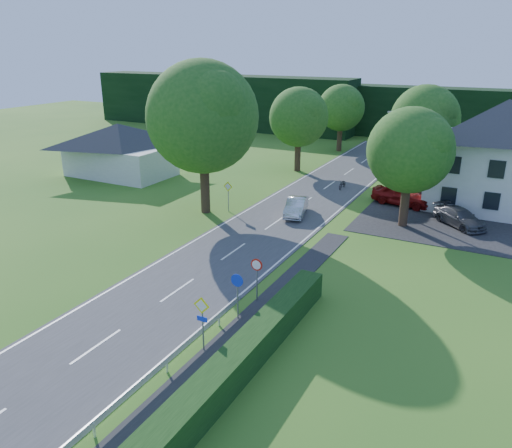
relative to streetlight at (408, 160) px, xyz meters
The scene contains 27 objects.
road 13.59m from the streetlight, 128.88° to the right, with size 7.00×80.00×0.04m, color #393A3C.
footpath 28.52m from the streetlight, 96.34° to the right, with size 1.50×44.00×0.04m, color black.
parking_pad 6.65m from the streetlight, 37.30° to the left, with size 14.00×16.00×0.04m, color black.
line_edge_left 15.73m from the streetlight, 138.52° to the right, with size 0.12×80.00×0.01m, color white.
line_edge_right 11.95m from the streetlight, 115.70° to the right, with size 0.12×80.00×0.01m, color white.
line_centre 13.58m from the streetlight, 128.88° to the right, with size 0.12×80.00×0.01m, color white, non-canonical shape.
tree_main 15.35m from the streetlight, 156.89° to the right, with size 9.40×9.40×11.64m, color #1F5218, non-canonical shape.
tree_left_far 16.45m from the streetlight, 142.56° to the left, with size 7.00×7.00×8.58m, color #1F5218, non-canonical shape.
tree_right_far 12.05m from the streetlight, 95.06° to the left, with size 7.40×7.40×9.09m, color #1F5218, non-canonical shape.
tree_left_back 25.34m from the streetlight, 119.73° to the left, with size 6.60×6.60×8.07m, color #1F5218, non-canonical shape.
tree_right_back 20.12m from the streetlight, 95.89° to the left, with size 6.20×6.20×7.56m, color #1F5218, non-canonical shape.
tree_right_mid 2.05m from the streetlight, 77.66° to the right, with size 7.00×7.00×8.58m, color #1F5218, non-canonical shape.
treeline_left 48.22m from the streetlight, 138.42° to the left, with size 44.00×6.00×8.00m, color black.
treeline_right 36.01m from the streetlight, 90.10° to the left, with size 30.00×5.00×7.00m, color black.
bungalow_left 28.12m from the streetlight, behind, with size 11.00×6.50×5.20m.
house_white 8.44m from the streetlight, 45.30° to the left, with size 10.60×8.40×8.60m.
streetlight is the anchor object (origin of this frame).
sign_priority_right 22.50m from the streetlight, 99.70° to the right, with size 0.78×0.09×2.59m.
sign_roundabout 19.59m from the streetlight, 101.19° to the right, with size 0.64×0.08×2.37m.
sign_speed_limit 17.64m from the streetlight, 102.46° to the right, with size 0.64×0.11×2.37m.
sign_priority_left 13.80m from the streetlight, 158.22° to the right, with size 0.78×0.09×2.44m.
moving_car 9.00m from the streetlight, 155.11° to the right, with size 1.41×4.04×1.33m, color silver.
motorcycle 9.47m from the streetlight, 140.47° to the left, with size 0.58×1.65×0.87m, color black.
parked_car_red 4.73m from the streetlight, 103.35° to the left, with size 1.99×4.94×1.68m, color maroon.
parked_car_silver_a 6.03m from the streetlight, 82.05° to the left, with size 1.59×4.55×1.50m, color #BCBCC1.
parked_car_grey 5.58m from the streetlight, ahead, with size 1.78×4.38×1.27m, color #4A4A4F.
parasol 5.24m from the streetlight, 49.65° to the left, with size 1.87×1.91×1.72m, color #AD2D0D.
Camera 1 is at (14.90, -7.36, 12.51)m, focal length 35.00 mm.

